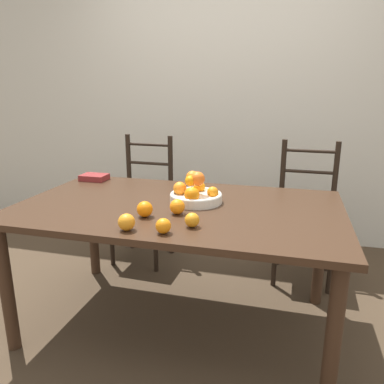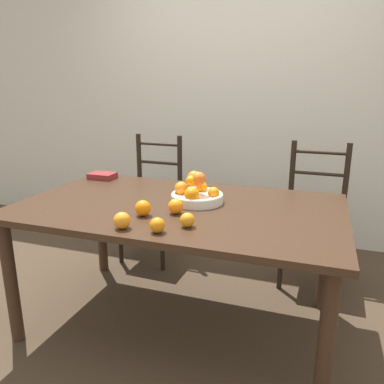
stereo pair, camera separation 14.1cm
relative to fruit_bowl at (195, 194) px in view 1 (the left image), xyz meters
The scene contains 12 objects.
ground_plane 0.82m from the fruit_bowl, 139.00° to the right, with size 12.00×12.00×0.00m, color #423323.
wall_back 1.58m from the fruit_bowl, 93.12° to the left, with size 8.00×0.06×2.60m.
dining_table 0.17m from the fruit_bowl, 139.00° to the right, with size 1.80×1.07×0.76m.
fruit_bowl is the anchor object (origin of this frame).
orange_loose_0 0.50m from the fruit_bowl, 92.25° to the right, with size 0.07×0.07×0.07m.
orange_loose_1 0.54m from the fruit_bowl, 111.04° to the right, with size 0.08×0.08×0.08m.
orange_loose_2 0.40m from the fruit_bowl, 77.73° to the right, with size 0.07×0.07×0.07m.
orange_loose_3 0.36m from the fruit_bowl, 120.73° to the right, with size 0.08×0.08×0.08m.
orange_loose_4 0.23m from the fruit_bowl, 99.73° to the right, with size 0.08×0.08×0.08m.
chair_left 1.05m from the fruit_bowl, 129.94° to the left, with size 0.43×0.41×1.02m.
chair_right 1.05m from the fruit_bowl, 49.61° to the left, with size 0.43×0.41×1.02m.
book_stack 0.90m from the fruit_bowl, 157.96° to the left, with size 0.18×0.13×0.04m.
Camera 1 is at (0.59, -1.92, 1.39)m, focal length 35.00 mm.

